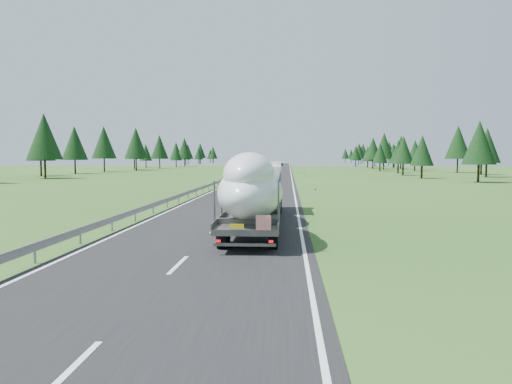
# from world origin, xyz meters

# --- Properties ---
(ground) EXTENTS (400.00, 400.00, 0.00)m
(ground) POSITION_xyz_m (0.00, 0.00, 0.00)
(ground) COLOR #294D19
(ground) RESTS_ON ground
(road_surface) EXTENTS (10.00, 400.00, 0.02)m
(road_surface) POSITION_xyz_m (0.00, 100.00, 0.01)
(road_surface) COLOR black
(road_surface) RESTS_ON ground
(guardrail) EXTENTS (0.10, 400.00, 0.76)m
(guardrail) POSITION_xyz_m (-5.30, 99.94, 0.60)
(guardrail) COLOR slate
(guardrail) RESTS_ON ground
(marker_posts) EXTENTS (0.13, 350.08, 1.00)m
(marker_posts) POSITION_xyz_m (6.50, 155.00, 0.54)
(marker_posts) COLOR silver
(marker_posts) RESTS_ON ground
(highway_sign) EXTENTS (0.08, 0.90, 2.60)m
(highway_sign) POSITION_xyz_m (7.20, 80.00, 1.81)
(highway_sign) COLOR slate
(highway_sign) RESTS_ON ground
(tree_line_right) EXTENTS (26.36, 350.87, 12.34)m
(tree_line_right) POSITION_xyz_m (40.32, 121.88, 6.69)
(tree_line_right) COLOR black
(tree_line_right) RESTS_ON ground
(tree_line_left) EXTENTS (15.03, 351.62, 12.43)m
(tree_line_left) POSITION_xyz_m (-43.98, 138.45, 7.16)
(tree_line_left) COLOR black
(tree_line_left) RESTS_ON ground
(boat_truck) EXTENTS (3.01, 19.25, 4.09)m
(boat_truck) POSITION_xyz_m (2.17, 10.04, 2.14)
(boat_truck) COLOR silver
(boat_truck) RESTS_ON ground
(distant_van) EXTENTS (3.04, 6.12, 1.67)m
(distant_van) POSITION_xyz_m (-3.47, 138.01, 0.83)
(distant_van) COLOR white
(distant_van) RESTS_ON ground
(distant_car_dark) EXTENTS (1.68, 3.96, 1.34)m
(distant_car_dark) POSITION_xyz_m (0.93, 209.50, 0.67)
(distant_car_dark) COLOR black
(distant_car_dark) RESTS_ON ground
(distant_car_blue) EXTENTS (1.85, 4.76, 1.55)m
(distant_car_blue) POSITION_xyz_m (-1.43, 236.18, 0.77)
(distant_car_blue) COLOR #1B274E
(distant_car_blue) RESTS_ON ground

